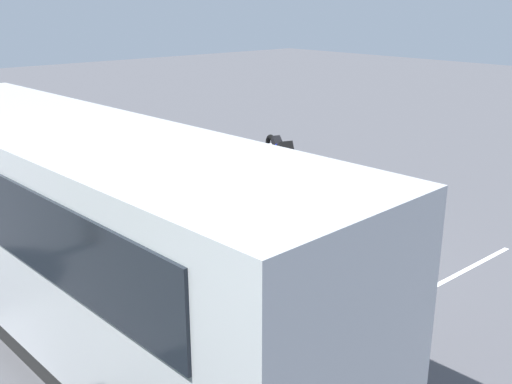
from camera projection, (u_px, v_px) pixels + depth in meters
ground_plane at (275, 251)px, 12.24m from camera, size 80.00×80.00×0.00m
tour_bus at (77, 229)px, 8.91m from camera, size 10.60×2.95×3.25m
spectator_far_left at (256, 244)px, 10.02m from camera, size 0.58×0.37×1.68m
spectator_left at (205, 223)px, 10.90m from camera, size 0.58×0.36×1.73m
spectator_centre at (174, 210)px, 11.69m from camera, size 0.58×0.36×1.67m
parked_motorcycle_silver at (217, 280)px, 9.87m from camera, size 2.05×0.58×0.99m
stunt_motorcycle at (283, 159)px, 15.54m from camera, size 1.97×0.98×1.59m
traffic_cone at (328, 194)px, 14.86m from camera, size 0.34×0.34×0.63m
bay_line_b at (445, 281)px, 10.91m from camera, size 0.17×4.68×0.01m
bay_line_c at (326, 236)px, 13.00m from camera, size 0.16×3.83×0.01m
bay_line_d at (240, 203)px, 15.10m from camera, size 0.18×5.00×0.01m
bay_line_e at (175, 179)px, 17.20m from camera, size 0.17×4.89×0.01m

